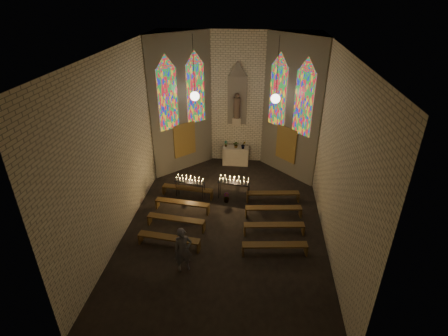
{
  "coord_description": "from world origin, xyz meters",
  "views": [
    {
      "loc": [
        1.18,
        -11.87,
        8.96
      ],
      "look_at": [
        -0.15,
        0.77,
        2.2
      ],
      "focal_mm": 28.0,
      "sensor_mm": 36.0,
      "label": 1
    }
  ],
  "objects": [
    {
      "name": "aisle_flower_pot",
      "position": [
        -0.13,
        1.58,
        0.23
      ],
      "size": [
        0.31,
        0.31,
        0.47
      ],
      "primitive_type": "imported",
      "rotation": [
        0.0,
        0.0,
        -0.21
      ],
      "color": "#4C723F",
      "rests_on": "ground"
    },
    {
      "name": "pew_left_2",
      "position": [
        -1.99,
        -0.53,
        0.38
      ],
      "size": [
        2.43,
        0.61,
        0.46
      ],
      "rotation": [
        0.0,
        0.0,
        -0.12
      ],
      "color": "#4F3716",
      "rests_on": "ground"
    },
    {
      "name": "visitor",
      "position": [
        -1.19,
        -2.82,
        0.86
      ],
      "size": [
        0.74,
        0.62,
        1.72
      ],
      "primitive_type": "imported",
      "rotation": [
        0.0,
        0.0,
        0.4
      ],
      "color": "#4E4F58",
      "rests_on": "ground"
    },
    {
      "name": "pew_left_1",
      "position": [
        -1.99,
        0.67,
        0.38
      ],
      "size": [
        2.43,
        0.61,
        0.46
      ],
      "rotation": [
        0.0,
        0.0,
        -0.12
      ],
      "color": "#4F3716",
      "rests_on": "ground"
    },
    {
      "name": "pew_right_0",
      "position": [
        1.99,
        1.87,
        0.38
      ],
      "size": [
        2.43,
        0.61,
        0.46
      ],
      "rotation": [
        0.0,
        0.0,
        0.12
      ],
      "color": "#4F3716",
      "rests_on": "ground"
    },
    {
      "name": "pew_right_2",
      "position": [
        1.99,
        -0.53,
        0.38
      ],
      "size": [
        2.43,
        0.61,
        0.46
      ],
      "rotation": [
        0.0,
        0.0,
        0.12
      ],
      "color": "#4F3716",
      "rests_on": "ground"
    },
    {
      "name": "room",
      "position": [
        -0.0,
        3.37,
        3.72
      ],
      "size": [
        8.22,
        12.43,
        7.0
      ],
      "color": "beige",
      "rests_on": "ground"
    },
    {
      "name": "flower_vase_center",
      "position": [
        0.02,
        5.45,
        1.18
      ],
      "size": [
        0.34,
        0.3,
        0.36
      ],
      "primitive_type": "imported",
      "rotation": [
        0.0,
        0.0,
        -0.06
      ],
      "color": "#4C723F",
      "rests_on": "altar"
    },
    {
      "name": "pew_right_1",
      "position": [
        1.99,
        0.67,
        0.38
      ],
      "size": [
        2.43,
        0.61,
        0.46
      ],
      "rotation": [
        0.0,
        0.0,
        0.12
      ],
      "color": "#4F3716",
      "rests_on": "ground"
    },
    {
      "name": "flower_vase_left",
      "position": [
        -0.55,
        5.51,
        1.18
      ],
      "size": [
        0.21,
        0.16,
        0.35
      ],
      "primitive_type": "imported",
      "rotation": [
        0.0,
        0.0,
        -0.22
      ],
      "color": "#4C723F",
      "rests_on": "altar"
    },
    {
      "name": "votive_stand_right",
      "position": [
        0.19,
        1.89,
        0.93
      ],
      "size": [
        1.52,
        0.57,
        1.09
      ],
      "rotation": [
        0.0,
        0.0,
        -0.15
      ],
      "color": "black",
      "rests_on": "ground"
    },
    {
      "name": "votive_stand_left",
      "position": [
        -1.84,
        1.81,
        0.89
      ],
      "size": [
        1.45,
        0.61,
        1.04
      ],
      "rotation": [
        0.0,
        0.0,
        -0.2
      ],
      "color": "black",
      "rests_on": "ground"
    },
    {
      "name": "flower_vase_right",
      "position": [
        0.42,
        5.35,
        1.22
      ],
      "size": [
        0.3,
        0.28,
        0.45
      ],
      "primitive_type": "imported",
      "rotation": [
        0.0,
        0.0,
        0.39
      ],
      "color": "#4C723F",
      "rests_on": "altar"
    },
    {
      "name": "altar",
      "position": [
        0.0,
        5.45,
        0.5
      ],
      "size": [
        1.4,
        0.6,
        1.0
      ],
      "primitive_type": "cube",
      "color": "beige",
      "rests_on": "ground"
    },
    {
      "name": "floor",
      "position": [
        0.0,
        0.0,
        0.0
      ],
      "size": [
        12.0,
        12.0,
        0.0
      ],
      "primitive_type": "plane",
      "color": "black",
      "rests_on": "ground"
    },
    {
      "name": "pew_right_3",
      "position": [
        1.99,
        -1.73,
        0.38
      ],
      "size": [
        2.43,
        0.61,
        0.46
      ],
      "rotation": [
        0.0,
        0.0,
        0.12
      ],
      "color": "#4F3716",
      "rests_on": "ground"
    },
    {
      "name": "pew_left_0",
      "position": [
        -1.99,
        1.87,
        0.38
      ],
      "size": [
        2.43,
        0.61,
        0.46
      ],
      "rotation": [
        0.0,
        0.0,
        -0.12
      ],
      "color": "#4F3716",
      "rests_on": "ground"
    },
    {
      "name": "pew_left_3",
      "position": [
        -1.99,
        -1.73,
        0.38
      ],
      "size": [
        2.43,
        0.61,
        0.46
      ],
      "rotation": [
        0.0,
        0.0,
        -0.12
      ],
      "color": "#4F3716",
      "rests_on": "ground"
    }
  ]
}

